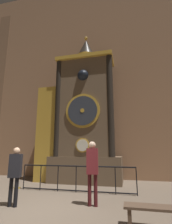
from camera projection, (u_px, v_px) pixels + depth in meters
name	position (u px, v px, depth m)	size (l,w,h in m)	color
ground_plane	(36.00, 211.00, 4.61)	(28.00, 28.00, 0.00)	brown
cathedral_back_wall	(85.00, 71.00, 11.52)	(24.00, 0.32, 13.42)	#936B4C
clock_tower	(80.00, 118.00, 9.51)	(4.44, 1.76, 8.25)	brown
railing_fence	(76.00, 177.00, 6.80)	(4.58, 0.05, 0.99)	black
visitor_near	(15.00, 170.00, 5.18)	(0.39, 0.31, 1.66)	black
visitor_far	(92.00, 166.00, 5.25)	(0.36, 0.25, 1.84)	#461518
stanchion_post	(18.00, 181.00, 7.41)	(0.28, 0.28, 0.95)	#B28E33
visitor_bench	(152.00, 213.00, 3.61)	(1.16, 0.40, 0.44)	brown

